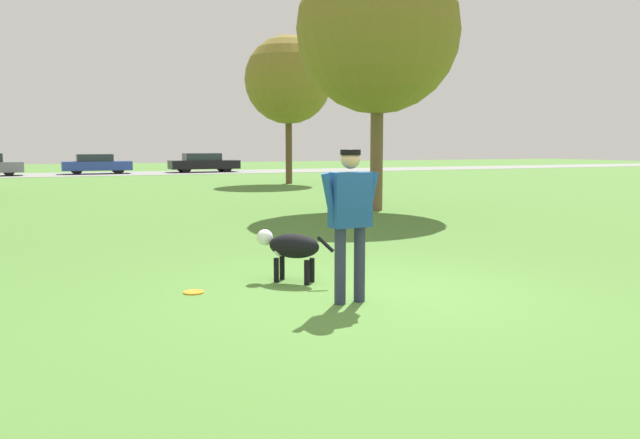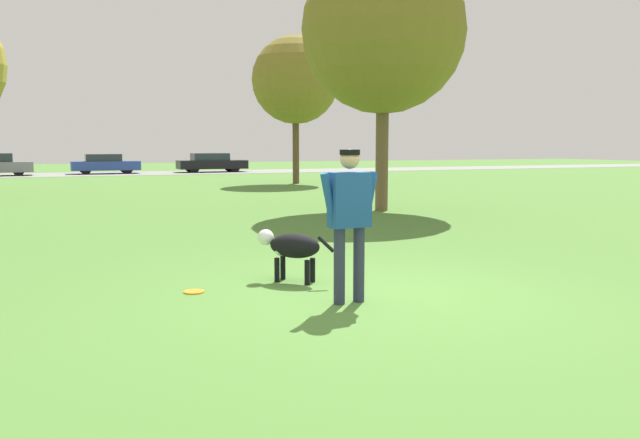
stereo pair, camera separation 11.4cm
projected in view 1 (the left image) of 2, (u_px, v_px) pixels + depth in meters
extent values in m
plane|color=#4C7A33|center=(371.00, 297.00, 7.45)|extent=(120.00, 120.00, 0.00)
cube|color=gray|center=(111.00, 174.00, 39.63)|extent=(120.00, 6.00, 0.01)
cylinder|color=#2D334C|center=(359.00, 264.00, 7.19)|extent=(0.14, 0.14, 0.88)
cylinder|color=#2D334C|center=(340.00, 266.00, 7.07)|extent=(0.14, 0.14, 0.88)
cube|color=#1E4C93|center=(350.00, 200.00, 7.04)|extent=(0.48, 0.26, 0.62)
cylinder|color=#1E4C93|center=(370.00, 199.00, 7.16)|extent=(0.22, 0.11, 0.63)
cylinder|color=#1E4C93|center=(330.00, 201.00, 6.92)|extent=(0.22, 0.11, 0.63)
sphere|color=tan|center=(350.00, 159.00, 6.99)|extent=(0.24, 0.24, 0.22)
cylinder|color=black|center=(351.00, 152.00, 6.98)|extent=(0.25, 0.25, 0.06)
ellipsoid|color=black|center=(294.00, 246.00, 8.20)|extent=(0.73, 0.73, 0.32)
ellipsoid|color=white|center=(281.00, 249.00, 8.28)|extent=(0.29, 0.29, 0.18)
sphere|color=white|center=(265.00, 237.00, 8.35)|extent=(0.31, 0.31, 0.22)
cylinder|color=black|center=(276.00, 270.00, 8.24)|extent=(0.10, 0.10, 0.32)
cylinder|color=black|center=(282.00, 268.00, 8.40)|extent=(0.10, 0.10, 0.32)
cylinder|color=black|center=(307.00, 273.00, 8.08)|extent=(0.10, 0.10, 0.32)
cylinder|color=black|center=(312.00, 270.00, 8.24)|extent=(0.10, 0.10, 0.32)
cylinder|color=black|center=(326.00, 244.00, 8.03)|extent=(0.20, 0.20, 0.21)
cylinder|color=orange|center=(194.00, 292.00, 7.65)|extent=(0.25, 0.25, 0.02)
torus|color=orange|center=(194.00, 292.00, 7.65)|extent=(0.25, 0.25, 0.02)
cylinder|color=brown|center=(289.00, 149.00, 29.41)|extent=(0.31, 0.31, 3.31)
sphere|color=olive|center=(288.00, 80.00, 29.03)|extent=(4.08, 4.08, 4.08)
cylinder|color=brown|center=(377.00, 153.00, 17.22)|extent=(0.35, 0.35, 3.21)
sphere|color=olive|center=(378.00, 31.00, 16.84)|extent=(4.45, 4.45, 4.45)
cylinder|color=black|center=(9.00, 170.00, 37.87)|extent=(0.63, 0.23, 0.62)
cylinder|color=black|center=(9.00, 171.00, 36.51)|extent=(0.63, 0.23, 0.62)
cube|color=#284293|center=(97.00, 166.00, 39.51)|extent=(4.19, 1.76, 0.57)
cube|color=#232D38|center=(95.00, 158.00, 39.40)|extent=(2.19, 1.48, 0.45)
cylinder|color=black|center=(116.00, 168.00, 40.70)|extent=(0.67, 0.21, 0.66)
cylinder|color=black|center=(119.00, 169.00, 39.40)|extent=(0.67, 0.21, 0.66)
cylinder|color=black|center=(75.00, 169.00, 39.67)|extent=(0.67, 0.21, 0.66)
cylinder|color=black|center=(77.00, 169.00, 38.37)|extent=(0.67, 0.21, 0.66)
cube|color=black|center=(204.00, 165.00, 42.15)|extent=(4.60, 1.85, 0.57)
cube|color=#232D38|center=(202.00, 157.00, 42.03)|extent=(2.39, 1.58, 0.48)
cylinder|color=black|center=(221.00, 167.00, 43.43)|extent=(0.66, 0.20, 0.66)
cylinder|color=black|center=(227.00, 167.00, 42.00)|extent=(0.66, 0.20, 0.66)
cylinder|color=black|center=(181.00, 167.00, 42.34)|extent=(0.66, 0.20, 0.66)
cylinder|color=black|center=(186.00, 168.00, 40.90)|extent=(0.66, 0.20, 0.66)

